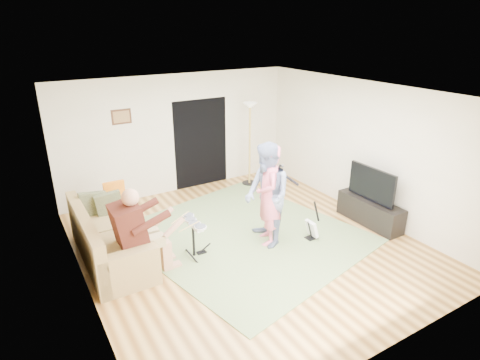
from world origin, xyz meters
The scene contains 19 objects.
floor centered at (0.00, 0.00, 0.00)m, with size 6.00×6.00×0.00m, color brown.
walls centered at (0.00, 0.00, 1.35)m, with size 5.50×6.00×2.70m, color beige, non-canonical shape.
ceiling centered at (0.00, 0.00, 2.70)m, with size 6.00×6.00×0.00m, color white.
window_blinds centered at (-2.74, 0.20, 1.55)m, with size 2.05×2.05×0.00m, color brown.
doorway centered at (0.55, 2.99, 1.05)m, with size 2.10×2.10×0.00m, color black.
picture_frame centered at (-1.25, 2.99, 1.90)m, with size 0.42×0.03×0.32m, color #3F2314.
area_rug centered at (0.10, 0.29, 0.01)m, with size 3.59×3.92×0.02m, color #6A834F.
sofa centered at (-2.30, 0.78, 0.30)m, with size 0.92×2.24×0.91m.
drummer centered at (-1.86, 0.13, 0.57)m, with size 0.95×0.53×1.45m.
drum_kit centered at (-1.00, 0.13, 0.30)m, with size 0.37×0.67×0.69m.
singer centered at (0.36, -0.11, 0.91)m, with size 0.66×0.44×1.82m, color #EA6585.
microphone centered at (0.56, -0.11, 1.36)m, with size 0.06×0.06×0.24m, color black, non-canonical shape.
guitarist centered at (0.31, -0.13, 0.93)m, with size 0.91×0.71×1.87m, color #7180A6.
guitar_held centered at (0.51, -0.13, 1.27)m, with size 0.12×0.60×0.26m, color white, non-canonical shape.
guitar_spare centered at (1.11, -0.45, 0.22)m, with size 0.27×0.24×0.75m.
torchiere_lamp centered at (1.57, 2.43, 1.38)m, with size 0.36×0.36×2.01m.
dining_chair centered at (-1.84, 1.68, 0.34)m, with size 0.42×0.44×0.96m.
tv_cabinet centered at (2.50, -0.55, 0.25)m, with size 0.40×1.40×0.50m, color black.
television centered at (2.45, -0.55, 0.85)m, with size 0.06×1.07×0.65m, color black.
Camera 1 is at (-3.37, -5.34, 3.74)m, focal length 30.00 mm.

